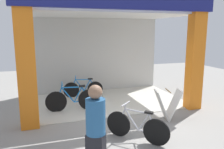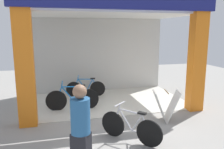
{
  "view_description": "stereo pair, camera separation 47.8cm",
  "coord_description": "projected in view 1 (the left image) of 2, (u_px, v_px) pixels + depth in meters",
  "views": [
    {
      "loc": [
        -2.26,
        -6.19,
        2.56
      ],
      "look_at": [
        0.0,
        0.81,
        1.15
      ],
      "focal_mm": 36.75,
      "sensor_mm": 36.0,
      "label": 1
    },
    {
      "loc": [
        -1.8,
        -6.33,
        2.56
      ],
      "look_at": [
        0.0,
        0.81,
        1.15
      ],
      "focal_mm": 36.75,
      "sensor_mm": 36.0,
      "label": 2
    }
  ],
  "objects": [
    {
      "name": "ground_plane",
      "position": [
        120.0,
        116.0,
        6.95
      ],
      "size": [
        19.2,
        19.2,
        0.0
      ],
      "primitive_type": "plane",
      "color": "gray",
      "rests_on": "ground"
    },
    {
      "name": "shop_facade",
      "position": [
        105.0,
        45.0,
        8.12
      ],
      "size": [
        5.8,
        3.56,
        3.86
      ],
      "color": "beige",
      "rests_on": "ground"
    },
    {
      "name": "bicycle_inside_0",
      "position": [
        73.0,
        99.0,
        7.39
      ],
      "size": [
        1.71,
        0.47,
        0.94
      ],
      "color": "black",
      "rests_on": "ground"
    },
    {
      "name": "bicycle_inside_1",
      "position": [
        83.0,
        89.0,
        8.94
      ],
      "size": [
        1.52,
        0.42,
        0.84
      ],
      "color": "black",
      "rests_on": "ground"
    },
    {
      "name": "bicycle_parked_0",
      "position": [
        137.0,
        126.0,
        5.37
      ],
      "size": [
        1.11,
        1.2,
        0.88
      ],
      "color": "black",
      "rests_on": "ground"
    },
    {
      "name": "sandwich_board_sign",
      "position": [
        167.0,
        105.0,
        6.64
      ],
      "size": [
        0.83,
        0.64,
        0.89
      ],
      "color": "silver",
      "rests_on": "ground"
    },
    {
      "name": "pedestrian_1",
      "position": [
        96.0,
        134.0,
        3.76
      ],
      "size": [
        0.45,
        0.45,
        1.72
      ],
      "color": "black",
      "rests_on": "ground"
    }
  ]
}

